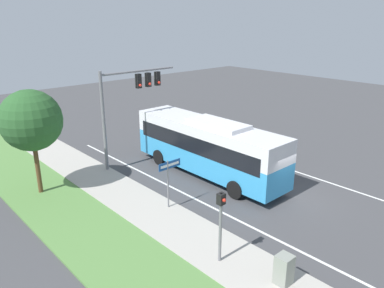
% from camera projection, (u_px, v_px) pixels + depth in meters
% --- Properties ---
extents(ground_plane, '(80.00, 80.00, 0.00)m').
position_uv_depth(ground_plane, '(283.00, 197.00, 20.11)').
color(ground_plane, '#424244').
extents(sidewalk, '(2.80, 80.00, 0.12)m').
position_uv_depth(sidewalk, '(199.00, 241.00, 16.13)').
color(sidewalk, '#ADA89E').
rests_on(sidewalk, ground_plane).
extents(grass_verge, '(3.60, 80.00, 0.10)m').
position_uv_depth(grass_verge, '(138.00, 273.00, 14.08)').
color(grass_verge, '#568442').
rests_on(grass_verge, ground_plane).
extents(lane_divider_near, '(0.14, 30.00, 0.01)m').
position_uv_depth(lane_divider_near, '(239.00, 221.00, 17.81)').
color(lane_divider_near, silver).
rests_on(lane_divider_near, ground_plane).
extents(lane_divider_far, '(0.14, 30.00, 0.01)m').
position_uv_depth(lane_divider_far, '(318.00, 179.00, 22.41)').
color(lane_divider_far, silver).
rests_on(lane_divider_far, ground_plane).
extents(bus, '(2.62, 10.59, 3.52)m').
position_uv_depth(bus, '(208.00, 144.00, 22.43)').
color(bus, '#3393D1').
rests_on(bus, ground_plane).
extents(signal_gantry, '(5.54, 0.41, 6.24)m').
position_uv_depth(signal_gantry, '(129.00, 95.00, 23.33)').
color(signal_gantry, slate).
rests_on(signal_gantry, ground_plane).
extents(pedestrian_signal, '(0.28, 0.34, 3.03)m').
position_uv_depth(pedestrian_signal, '(221.00, 217.00, 14.09)').
color(pedestrian_signal, slate).
rests_on(pedestrian_signal, ground_plane).
extents(street_sign, '(1.33, 0.08, 2.60)m').
position_uv_depth(street_sign, '(169.00, 175.00, 18.36)').
color(street_sign, slate).
rests_on(street_sign, ground_plane).
extents(utility_cabinet, '(0.56, 0.55, 1.14)m').
position_uv_depth(utility_cabinet, '(284.00, 270.00, 13.29)').
color(utility_cabinet, gray).
rests_on(utility_cabinet, sidewalk).
extents(roadside_tree, '(3.20, 3.20, 5.65)m').
position_uv_depth(roadside_tree, '(31.00, 121.00, 19.23)').
color(roadside_tree, brown).
rests_on(roadside_tree, grass_verge).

